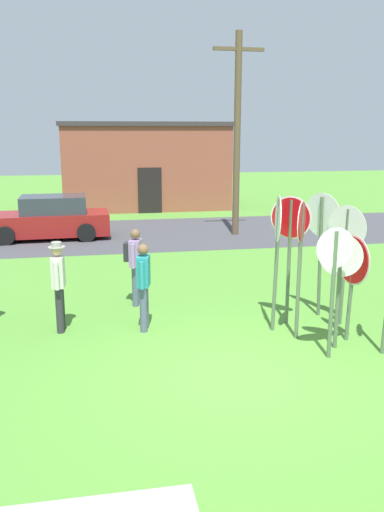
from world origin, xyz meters
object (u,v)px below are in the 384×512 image
Objects in this scene: person_in_blue at (135,261)px; stop_sign_tallest at (334,272)px; stop_sign_leaning_left at (352,270)px; stop_sign_rear_left at (322,231)px; stop_sign_low_front at (290,237)px; stop_sign_leaning_right at (301,246)px; stop_sign_rear_right at (277,238)px; person_near_signs at (144,282)px; parked_car_on_street at (49,219)px; stop_sign_nearest at (340,271)px; stop_sign_center_cluster at (346,243)px; person_in_dark_shirt at (59,281)px; utility_pole at (237,132)px.

stop_sign_tallest is at bearing -48.46° from person_in_blue.
stop_sign_leaning_left is 1.40m from stop_sign_rear_left.
person_in_blue is (-3.65, 1.38, -0.79)m from stop_sign_rear_left.
stop_sign_low_front is (-0.12, 1.69, 0.25)m from stop_sign_tallest.
person_in_blue is (-3.66, 2.71, -0.35)m from stop_sign_leaning_left.
stop_sign_rear_right is at bearing 121.76° from stop_sign_leaning_right.
stop_sign_leaning_right is 1.51× the size of person_near_signs.
stop_sign_rear_right reaches higher than person_near_signs.
stop_sign_tallest is 0.87× the size of stop_sign_leaning_right.
stop_sign_rear_right is (4.95, -9.95, 1.12)m from parked_car_on_street.
stop_sign_tallest is 1.72m from stop_sign_low_front.
stop_sign_nearest is at bearing 51.69° from stop_sign_tallest.
person_in_dark_shirt is (-5.44, 0.63, -0.65)m from stop_sign_center_cluster.
person_in_dark_shirt reaches higher than parked_car_on_street.
stop_sign_rear_right is (-1.75, -9.44, -1.90)m from utility_pole.
stop_sign_rear_right is (-1.41, -0.08, 0.17)m from stop_sign_center_cluster.
person_near_signs is at bearing 162.06° from stop_sign_leaning_left.
parked_car_on_street is 1.67× the size of stop_sign_rear_right.
parked_car_on_street is at bearing 118.95° from stop_sign_low_front.
stop_sign_rear_left is (-0.60, -8.81, -1.93)m from utility_pole.
stop_sign_low_front reaches higher than stop_sign_tallest.
stop_sign_tallest is (-1.26, -10.80, -2.21)m from utility_pole.
person_in_dark_shirt is at bearing 173.39° from stop_sign_center_cluster.
person_in_blue is at bearing -119.77° from utility_pole.
stop_sign_center_cluster reaches higher than person_in_blue.
stop_sign_tallest reaches higher than stop_sign_nearest.
utility_pole reaches higher than stop_sign_rear_right.
stop_sign_rear_left is (-0.26, 0.55, 0.14)m from stop_sign_center_cluster.
stop_sign_tallest is at bearing -96.64° from utility_pole.
person_in_dark_shirt is (-5.78, -8.73, -2.72)m from utility_pole.
person_near_signs is (-3.23, 1.47, -0.45)m from stop_sign_nearest.
stop_sign_low_front is 1.50× the size of person_in_blue.
stop_sign_leaning_left is at bearing -17.94° from person_near_signs.
person_in_blue is at bearing 143.49° from stop_sign_leaning_left.
stop_sign_nearest is (5.73, -10.96, 0.71)m from parked_car_on_street.
parked_car_on_street is 11.17m from stop_sign_rear_right.
parked_car_on_street is at bearing 119.88° from stop_sign_leaning_left.
person_in_dark_shirt is at bearing 164.83° from stop_sign_leaning_left.
person_in_blue is at bearing 149.59° from stop_sign_low_front.
stop_sign_leaning_right is 1.08× the size of stop_sign_center_cluster.
person_in_dark_shirt is at bearing 171.42° from person_near_signs.
stop_sign_center_cluster is at bearing -5.81° from person_near_signs.
stop_sign_rear_right reaches higher than stop_sign_center_cluster.
stop_sign_low_front is 1.00× the size of stop_sign_rear_left.
person_near_signs is at bearing -115.10° from utility_pole.
person_near_signs is (-2.45, 0.47, -0.85)m from stop_sign_rear_right.
stop_sign_rear_right reaches higher than stop_sign_rear_left.
parked_car_on_street is at bearing 175.64° from utility_pole.
parked_car_on_street is at bearing 116.44° from stop_sign_rear_right.
stop_sign_leaning_right is 1.00× the size of stop_sign_rear_left.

